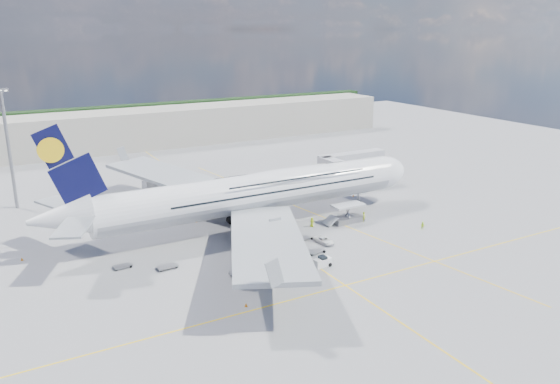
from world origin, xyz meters
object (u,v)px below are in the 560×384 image
jet_bridge (347,163)px  catering_truck_inner (198,198)px  dolly_row_a (247,279)px  dolly_row_b (167,266)px  baggage_tug (323,262)px  crew_van (312,222)px  cone_wing_right_inner (238,281)px  service_van (324,240)px  airliner (256,192)px  dolly_row_c (239,273)px  cone_wing_left_inner (196,221)px  dolly_nose_near (316,251)px  crew_tug (296,272)px  cone_nose (353,195)px  crew_nose (364,217)px  catering_truck_outer (158,189)px  dolly_nose_far (304,238)px  cone_wing_left_outer (150,198)px  crew_loader (423,226)px  crew_wing (247,235)px  dolly_back (123,266)px  cone_wing_right_outer (246,305)px  light_mast (9,148)px  cone_tail (22,259)px  cargo_loader (347,216)px

jet_bridge → catering_truck_inner: size_ratio=2.71×
dolly_row_a → dolly_row_b: dolly_row_a is taller
baggage_tug → crew_van: crew_van is taller
cone_wing_right_inner → service_van: bearing=18.4°
airliner → jet_bridge: 31.50m
catering_truck_inner → crew_van: bearing=-60.1°
dolly_row_c → cone_wing_left_inner: cone_wing_left_inner is taller
dolly_row_a → dolly_nose_near: 16.63m
crew_tug → cone_nose: bearing=53.4°
crew_van → crew_nose: bearing=-131.7°
dolly_nose_near → catering_truck_outer: size_ratio=0.49×
baggage_tug → cone_nose: 40.06m
dolly_row_c → dolly_nose_far: (16.77, 7.60, -0.01)m
catering_truck_outer → crew_tug: size_ratio=4.63×
service_van → crew_tug: (-11.42, -9.48, 0.21)m
cone_wing_left_outer → crew_loader: bearing=-48.2°
dolly_row_c → crew_wing: bearing=75.8°
dolly_back → cone_wing_right_outer: bearing=-68.5°
service_van → crew_nose: (13.42, 5.83, 0.41)m
jet_bridge → baggage_tug: size_ratio=6.18×
jet_bridge → crew_tug: 49.59m
crew_wing → light_mast: bearing=53.0°
dolly_nose_far → cone_wing_left_outer: 42.09m
cone_wing_right_inner → cone_tail: 37.51m
catering_truck_outer → dolly_row_b: bearing=-114.4°
cone_wing_right_inner → baggage_tug: bearing=-5.9°
dolly_row_b → catering_truck_outer: (10.55, 38.84, 1.61)m
cargo_loader → crew_wing: 21.73m
service_van → cone_tail: service_van is taller
crew_wing → cone_wing_right_inner: bearing=162.0°
jet_bridge → crew_van: (-20.56, -17.03, -5.89)m
dolly_row_c → dolly_nose_far: bearing=41.1°
airliner → crew_wing: (-5.15, -6.25, -5.95)m
crew_wing → cone_wing_left_outer: (-8.41, 33.24, -0.68)m
crew_loader → cone_wing_right_inner: (-40.56, -3.25, -0.59)m
crew_nose → crew_tug: (-24.84, -15.30, -0.20)m
baggage_tug → catering_truck_inner: (-6.22, 39.43, 1.12)m
airliner → dolly_row_c: bearing=-124.0°
cone_wing_right_inner → light_mast: bearing=115.1°
baggage_tug → crew_nose: crew_nose is taller
dolly_nose_near → crew_van: 13.04m
dolly_row_a → cone_wing_left_outer: 49.80m
dolly_row_b → cone_wing_right_outer: cone_wing_right_outer is taller
crew_wing → cone_wing_left_outer: 34.30m
light_mast → crew_wing: size_ratio=13.82×
cone_wing_right_inner → cone_wing_right_outer: bearing=-106.2°
light_mast → catering_truck_inner: light_mast is taller
jet_bridge → cargo_loader: size_ratio=2.20×
cone_wing_left_inner → service_van: bearing=-53.9°
crew_tug → airliner: bearing=89.0°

